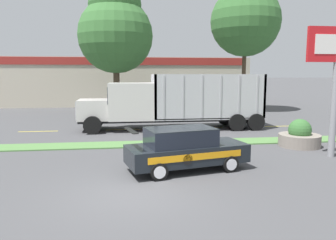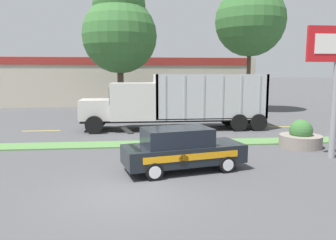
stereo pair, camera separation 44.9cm
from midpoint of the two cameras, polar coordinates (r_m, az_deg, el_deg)
The scene contains 12 objects.
ground_plane at distance 10.30m, azimuth -5.89°, elevation -12.42°, with size 600.00×600.00×0.00m, color #474749.
grass_verge at distance 16.87m, azimuth -5.94°, elevation -4.21°, with size 120.00×1.49×0.06m, color #517F42.
centre_line_3 at distance 22.28m, azimuth -20.68°, elevation -1.77°, with size 2.40×0.14×0.01m, color yellow.
centre_line_4 at distance 21.54m, azimuth -6.65°, elevation -1.62°, with size 2.40×0.14×0.01m, color yellow.
centre_line_5 at distance 22.14m, azimuth 7.47°, elevation -1.37°, with size 2.40×0.14×0.01m, color yellow.
centre_line_6 at distance 23.97m, azimuth 20.14°, elevation -1.08°, with size 2.40×0.14×0.01m, color yellow.
dump_truck_lead at distance 21.22m, azimuth -1.36°, elevation 2.74°, with size 11.88×2.82×3.58m.
rally_car at distance 12.26m, azimuth 3.42°, elevation -5.01°, with size 4.74×2.65×1.65m.
stone_planter at distance 17.53m, azimuth 22.77°, elevation -2.80°, with size 2.02×2.02×1.38m.
store_building_backdrop at distance 42.48m, azimuth -12.68°, elevation 6.64°, with size 37.75×12.10×5.42m.
tree_behind_left at distance 33.09m, azimuth 14.57°, elevation 17.48°, with size 6.57×6.57×13.44m.
tree_behind_centre at distance 29.90m, azimuth -8.00°, elevation 15.56°, with size 6.53×6.53×11.81m.
Camera 2 is at (0.25, -9.68, 3.59)m, focal length 35.00 mm.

